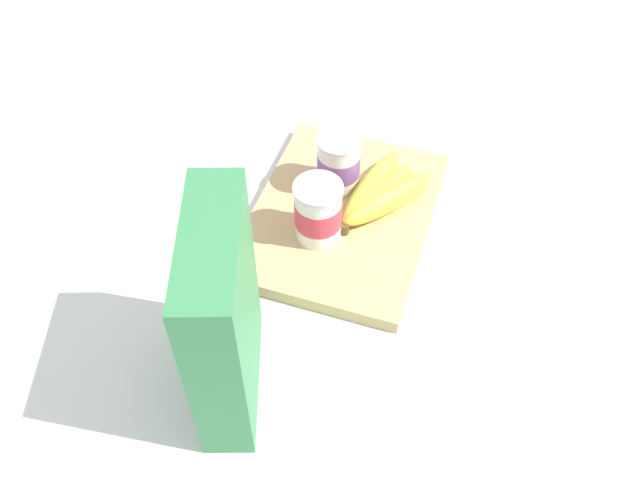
{
  "coord_description": "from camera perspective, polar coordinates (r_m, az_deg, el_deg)",
  "views": [
    {
      "loc": [
        -0.67,
        -0.19,
        0.76
      ],
      "look_at": [
        -0.1,
        0.0,
        0.07
      ],
      "focal_mm": 38.6,
      "sensor_mm": 36.0,
      "label": 1
    }
  ],
  "objects": [
    {
      "name": "ground_plane",
      "position": [
        1.03,
        1.84,
        1.56
      ],
      "size": [
        2.4,
        2.4,
        0.0
      ],
      "primitive_type": "plane",
      "color": "silver"
    },
    {
      "name": "cutting_board",
      "position": [
        1.02,
        1.85,
        1.98
      ],
      "size": [
        0.34,
        0.25,
        0.02
      ],
      "primitive_type": "cube",
      "color": "tan",
      "rests_on": "ground_plane"
    },
    {
      "name": "cereal_box",
      "position": [
        0.76,
        -8.04,
        -6.47
      ],
      "size": [
        0.19,
        0.12,
        0.27
      ],
      "primitive_type": "cube",
      "rotation": [
        0.0,
        0.0,
        3.47
      ],
      "color": "#38844C",
      "rests_on": "ground_plane"
    },
    {
      "name": "yogurt_cup_front",
      "position": [
        0.95,
        -0.15,
        2.38
      ],
      "size": [
        0.07,
        0.07,
        0.09
      ],
      "color": "white",
      "rests_on": "cutting_board"
    },
    {
      "name": "yogurt_cup_back",
      "position": [
        1.02,
        1.56,
        6.42
      ],
      "size": [
        0.07,
        0.07,
        0.09
      ],
      "color": "white",
      "rests_on": "cutting_board"
    },
    {
      "name": "banana_bunch",
      "position": [
        1.01,
        4.95,
        3.85
      ],
      "size": [
        0.18,
        0.13,
        0.04
      ],
      "color": "#DBD741",
      "rests_on": "cutting_board"
    }
  ]
}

